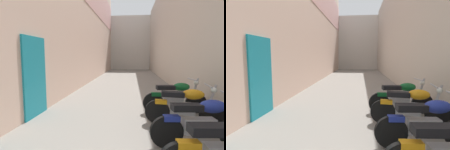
% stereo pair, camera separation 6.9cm
% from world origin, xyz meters
% --- Properties ---
extents(ground_plane, '(39.65, 39.65, 0.00)m').
position_xyz_m(ground_plane, '(0.00, 9.83, 0.00)').
color(ground_plane, gray).
extents(building_left, '(0.45, 23.65, 8.53)m').
position_xyz_m(building_left, '(-2.64, 11.78, 4.31)').
color(building_left, beige).
rests_on(building_left, ground).
extents(building_right, '(0.45, 23.65, 7.04)m').
position_xyz_m(building_right, '(2.64, 11.82, 3.52)').
color(building_right, beige).
rests_on(building_right, ground).
extents(building_far_end, '(7.89, 2.00, 6.70)m').
position_xyz_m(building_far_end, '(0.00, 24.65, 3.35)').
color(building_far_end, beige).
rests_on(building_far_end, ground).
extents(motorcycle_fourth, '(1.85, 0.58, 1.04)m').
position_xyz_m(motorcycle_fourth, '(1.50, 4.25, 0.50)').
color(motorcycle_fourth, black).
rests_on(motorcycle_fourth, ground).
extents(motorcycle_fifth, '(1.84, 0.58, 1.04)m').
position_xyz_m(motorcycle_fifth, '(1.50, 5.29, 0.50)').
color(motorcycle_fifth, black).
rests_on(motorcycle_fifth, ground).
extents(motorcycle_sixth, '(1.85, 0.58, 1.04)m').
position_xyz_m(motorcycle_sixth, '(1.50, 6.27, 0.50)').
color(motorcycle_sixth, black).
rests_on(motorcycle_sixth, ground).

